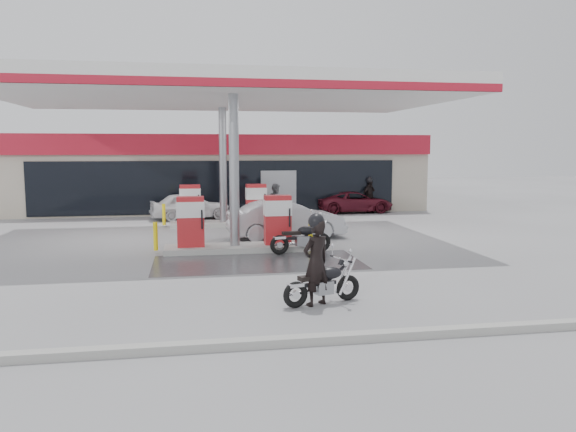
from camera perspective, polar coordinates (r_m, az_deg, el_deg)
The scene contains 17 objects.
ground at distance 16.34m, azimuth -4.84°, elevation -4.77°, with size 90.00×90.00×0.00m, color gray.
wet_patch at distance 16.39m, azimuth -3.09°, elevation -4.72°, with size 6.00×3.00×0.00m, color #4C4C4F.
drain_cover at distance 14.72m, azimuth 3.69°, elevation -6.04°, with size 0.70×0.70×0.01m, color #38383A.
kerb at distance 9.60m, azimuth -1.01°, elevation -12.66°, with size 28.00×0.25×0.15m, color gray.
store_building at distance 31.93m, azimuth -7.44°, elevation 4.49°, with size 22.00×8.22×4.00m.
canopy at distance 21.08m, azimuth -6.24°, elevation 12.21°, with size 16.00×10.02×5.51m.
pump_island_near at distance 18.18m, azimuth -5.43°, elevation -1.33°, with size 5.14×1.30×1.78m.
pump_island_far at distance 24.12m, azimuth -6.56°, elevation 0.67°, with size 5.14×1.30×1.78m.
main_motorcycle at distance 12.00m, azimuth 3.64°, elevation -6.95°, with size 1.81×0.82×0.95m.
biker_main at distance 11.80m, azimuth 2.87°, elevation -4.72°, with size 0.67×0.44×1.83m, color black.
parked_motorcycle at distance 17.72m, azimuth 1.41°, elevation -2.31°, with size 2.03×0.78×1.05m.
sedan_white at distance 26.70m, azimuth -9.89°, elevation 1.04°, with size 1.50×3.72×1.27m, color silver.
attendant at distance 25.35m, azimuth -1.22°, elevation 1.36°, with size 0.84×0.65×1.73m, color slate.
hatchback_silver at distance 20.60m, azimuth -0.17°, elevation -0.35°, with size 1.49×4.27×1.41m, color #AAACB2.
parked_car_left at distance 30.40m, azimuth -18.53°, elevation 1.46°, with size 1.74×4.28×1.24m, color #16264B.
parked_car_right at distance 29.31m, azimuth 6.78°, elevation 1.44°, with size 1.83×3.98×1.11m, color #571320.
biker_walking at distance 29.31m, azimuth 8.26°, elevation 2.03°, with size 1.02×0.42×1.73m, color black.
Camera 1 is at (-1.40, -15.94, 3.28)m, focal length 35.00 mm.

